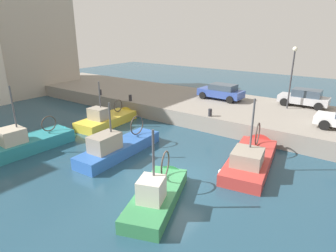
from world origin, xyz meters
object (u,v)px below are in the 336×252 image
(mooring_bollard_south, at_px, (210,113))
(fishing_boat_green, at_px, (159,196))
(fishing_boat_red, at_px, (251,161))
(mooring_bollard_mid, at_px, (130,98))
(fishing_boat_teal, at_px, (34,146))
(parked_car_silver, at_px, (304,98))
(parked_car_blue, at_px, (221,92))
(fishing_boat_yellow, at_px, (110,122))
(fishing_boat_blue, at_px, (123,150))
(mooring_bollard_north, at_px, (100,92))
(quay_streetlamp, at_px, (293,68))

(mooring_bollard_south, bearing_deg, fishing_boat_green, -165.09)
(fishing_boat_red, relative_size, mooring_bollard_mid, 12.67)
(fishing_boat_teal, relative_size, parked_car_silver, 1.65)
(mooring_bollard_south, bearing_deg, mooring_bollard_mid, 90.00)
(parked_car_silver, xyz_separation_m, mooring_bollard_mid, (-7.15, 12.89, -0.45))
(parked_car_silver, xyz_separation_m, mooring_bollard_south, (-7.15, 4.89, -0.45))
(parked_car_blue, bearing_deg, fishing_boat_red, -144.11)
(fishing_boat_yellow, relative_size, fishing_boat_blue, 0.88)
(fishing_boat_green, distance_m, mooring_bollard_south, 9.67)
(fishing_boat_blue, height_order, parked_car_blue, fishing_boat_blue)
(parked_car_blue, distance_m, mooring_bollard_north, 11.57)
(fishing_boat_yellow, distance_m, parked_car_blue, 10.29)
(mooring_bollard_south, bearing_deg, parked_car_blue, 18.08)
(mooring_bollard_north, bearing_deg, parked_car_silver, -67.05)
(fishing_boat_yellow, relative_size, parked_car_silver, 1.60)
(fishing_boat_green, height_order, mooring_bollard_mid, fishing_boat_green)
(fishing_boat_red, distance_m, mooring_bollard_mid, 12.99)
(fishing_boat_green, height_order, fishing_boat_red, fishing_boat_red)
(fishing_boat_blue, bearing_deg, fishing_boat_teal, 119.65)
(fishing_boat_red, bearing_deg, mooring_bollard_north, 78.73)
(mooring_bollard_south, xyz_separation_m, quay_streetlamp, (5.65, -3.99, 2.98))
(fishing_boat_teal, relative_size, mooring_bollard_south, 11.45)
(fishing_boat_yellow, distance_m, fishing_boat_green, 11.66)
(mooring_bollard_mid, bearing_deg, parked_car_silver, -60.98)
(mooring_bollard_north, height_order, quay_streetlamp, quay_streetlamp)
(fishing_boat_red, xyz_separation_m, mooring_bollard_mid, (3.29, 12.49, 1.35))
(fishing_boat_yellow, bearing_deg, fishing_boat_teal, 178.68)
(fishing_boat_green, relative_size, parked_car_silver, 1.49)
(fishing_boat_red, distance_m, fishing_boat_blue, 7.72)
(parked_car_blue, relative_size, quay_streetlamp, 0.84)
(parked_car_silver, distance_m, parked_car_blue, 6.88)
(fishing_boat_yellow, bearing_deg, quay_streetlamp, -52.61)
(mooring_bollard_mid, bearing_deg, mooring_bollard_south, -90.00)
(fishing_boat_teal, bearing_deg, fishing_boat_yellow, -1.32)
(parked_car_silver, bearing_deg, quay_streetlamp, 148.89)
(fishing_boat_yellow, relative_size, fishing_boat_green, 1.07)
(fishing_boat_red, relative_size, mooring_bollard_north, 12.67)
(mooring_bollard_north, distance_m, quay_streetlamp, 17.22)
(fishing_boat_teal, xyz_separation_m, mooring_bollard_south, (9.49, -7.56, 1.35))
(fishing_boat_blue, bearing_deg, parked_car_silver, -28.18)
(fishing_boat_teal, height_order, fishing_boat_blue, fishing_boat_teal)
(fishing_boat_teal, xyz_separation_m, parked_car_silver, (16.65, -12.45, 1.79))
(mooring_bollard_mid, relative_size, quay_streetlamp, 0.11)
(mooring_bollard_south, distance_m, quay_streetlamp, 7.53)
(fishing_boat_green, bearing_deg, fishing_boat_red, -18.81)
(fishing_boat_green, bearing_deg, parked_car_silver, -8.42)
(fishing_boat_blue, distance_m, parked_car_blue, 12.08)
(fishing_boat_red, bearing_deg, mooring_bollard_south, 53.81)
(fishing_boat_teal, bearing_deg, quay_streetlamp, -37.32)
(fishing_boat_green, xyz_separation_m, parked_car_blue, (14.58, 4.20, 1.80))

